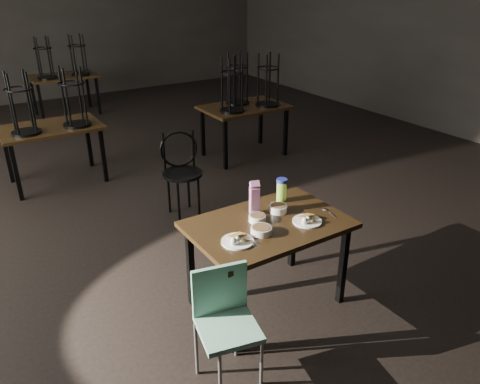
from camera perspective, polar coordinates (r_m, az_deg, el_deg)
main_table at (r=3.62m, az=3.44°, el=-4.82°), size 1.20×0.80×0.75m
plate_left at (r=3.31m, az=-0.31°, el=-5.86°), size 0.23×0.23×0.08m
plate_right at (r=3.61m, az=8.20°, el=-3.38°), size 0.22×0.22×0.07m
bowl_near at (r=3.58m, az=2.12°, el=-3.18°), size 0.13×0.13×0.05m
bowl_far at (r=3.73m, az=4.66°, el=-1.99°), size 0.14×0.14×0.06m
bowl_big at (r=3.42m, az=2.60°, el=-4.67°), size 0.15×0.15×0.05m
juice_carton at (r=3.64m, az=1.78°, el=-0.82°), size 0.09×0.09×0.29m
water_bottle at (r=3.88m, az=5.09°, el=0.27°), size 0.11×0.11×0.20m
spoon at (r=3.81m, az=10.43°, el=-2.21°), size 0.05×0.18×0.01m
bentwood_chair at (r=5.20m, az=-7.20°, el=3.10°), size 0.48×0.47×0.92m
school_chair at (r=3.10m, az=-1.84°, el=-14.89°), size 0.44×0.44×0.80m
bg_table_left at (r=6.30m, az=-22.07°, el=7.36°), size 1.20×0.80×1.48m
bg_table_right at (r=6.81m, az=0.59°, el=10.65°), size 1.20×0.80×1.48m
bg_table_far at (r=9.57m, az=-20.78°, el=13.14°), size 1.20×0.80×1.48m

